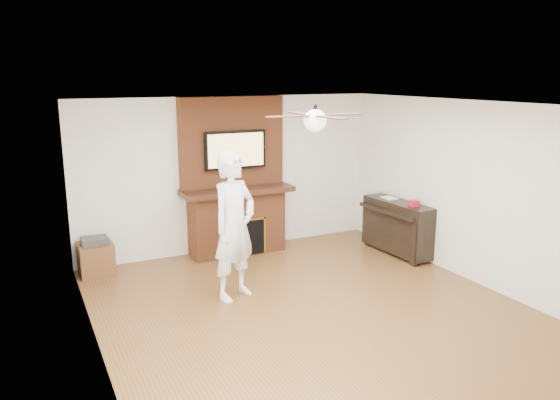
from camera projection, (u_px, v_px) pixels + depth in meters
name	position (u px, v px, depth m)	size (l,w,h in m)	color
room_shell	(314.00, 212.00, 6.43)	(5.36, 5.86, 2.86)	brown
fireplace	(235.00, 192.00, 8.72)	(1.78, 0.64, 2.50)	brown
tv	(235.00, 150.00, 8.53)	(1.00, 0.08, 0.60)	black
ceiling_fan	(315.00, 120.00, 6.19)	(1.21, 1.21, 0.31)	black
person	(234.00, 226.00, 6.92)	(0.70, 0.47, 1.90)	silver
side_table	(96.00, 257.00, 7.89)	(0.48, 0.48, 0.55)	#583119
piano	(397.00, 226.00, 8.73)	(0.57, 1.34, 0.95)	black
cable_box	(228.00, 187.00, 8.54)	(0.33, 0.19, 0.05)	silver
candle_orange	(231.00, 252.00, 8.71)	(0.07, 0.07, 0.11)	orange
candle_green	(242.00, 251.00, 8.80)	(0.08, 0.08, 0.10)	#448D38
candle_cream	(243.00, 251.00, 8.77)	(0.07, 0.07, 0.13)	beige
candle_blue	(252.00, 250.00, 8.85)	(0.06, 0.06, 0.09)	#324997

